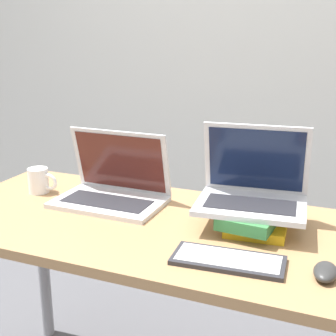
# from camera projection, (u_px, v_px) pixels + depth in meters

# --- Properties ---
(wall_back) EXTENTS (8.00, 0.05, 2.70)m
(wall_back) POSITION_uv_depth(u_px,v_px,m) (257.00, 26.00, 2.42)
(wall_back) COLOR silver
(wall_back) RESTS_ON ground_plane
(desk) EXTENTS (1.46, 0.65, 0.76)m
(desk) POSITION_uv_depth(u_px,v_px,m) (159.00, 250.00, 1.47)
(desk) COLOR #9E754C
(desk) RESTS_ON ground_plane
(laptop_left) EXTENTS (0.37, 0.24, 0.24)m
(laptop_left) POSITION_uv_depth(u_px,v_px,m) (113.00, 188.00, 1.61)
(laptop_left) COLOR silver
(laptop_left) RESTS_ON desk
(book_stack) EXTENTS (0.19, 0.28, 0.06)m
(book_stack) POSITION_uv_depth(u_px,v_px,m) (256.00, 217.00, 1.41)
(book_stack) COLOR gold
(book_stack) RESTS_ON desk
(laptop_on_books) EXTENTS (0.34, 0.27, 0.24)m
(laptop_on_books) POSITION_uv_depth(u_px,v_px,m) (252.00, 190.00, 1.40)
(laptop_on_books) COLOR silver
(laptop_on_books) RESTS_ON book_stack
(wireless_keyboard) EXTENTS (0.30, 0.14, 0.01)m
(wireless_keyboard) POSITION_uv_depth(u_px,v_px,m) (228.00, 260.00, 1.20)
(wireless_keyboard) COLOR #28282D
(wireless_keyboard) RESTS_ON desk
(mouse) EXTENTS (0.06, 0.10, 0.03)m
(mouse) POSITION_uv_depth(u_px,v_px,m) (325.00, 272.00, 1.12)
(mouse) COLOR #2D2D2D
(mouse) RESTS_ON desk
(mug) EXTENTS (0.12, 0.07, 0.09)m
(mug) POSITION_uv_depth(u_px,v_px,m) (39.00, 181.00, 1.70)
(mug) COLOR white
(mug) RESTS_ON desk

